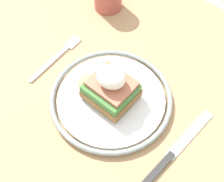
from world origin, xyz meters
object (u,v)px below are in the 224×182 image
Objects in this scene: plate at (112,99)px; sandwich at (111,87)px; fork at (58,56)px; knife at (172,154)px.

plate is 1.95× the size of sandwich.
fork is (-0.17, 0.01, -0.01)m from plate.
plate is 1.55× the size of fork.
sandwich reaches higher than plate.
knife reaches higher than fork.
plate is at bearing -3.05° from fork.
knife is (0.32, -0.02, 0.00)m from fork.
plate is 0.17m from fork.
sandwich is 0.62× the size of knife.
fork is at bearing 175.64° from knife.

